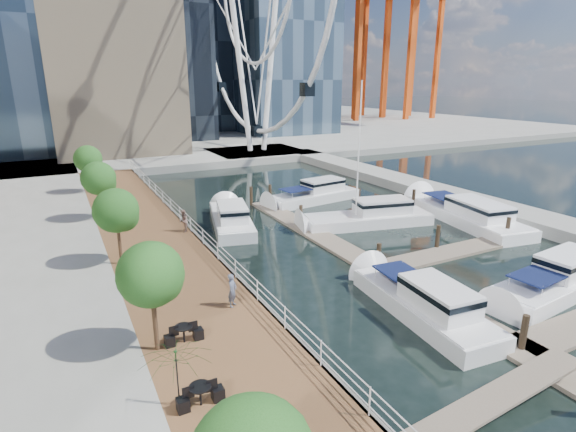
{
  "coord_description": "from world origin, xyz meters",
  "views": [
    {
      "loc": [
        -14.0,
        -12.53,
        11.44
      ],
      "look_at": [
        -1.13,
        12.3,
        3.0
      ],
      "focal_mm": 28.0,
      "sensor_mm": 36.0,
      "label": 1
    }
  ],
  "objects": [
    {
      "name": "floating_docks",
      "position": [
        7.97,
        9.98,
        0.49
      ],
      "size": [
        16.0,
        34.0,
        2.6
      ],
      "color": "#6D6051",
      "rests_on": "ground"
    },
    {
      "name": "pedestrian_mid",
      "position": [
        -6.54,
        18.15,
        1.8
      ],
      "size": [
        0.83,
        0.94,
        1.61
      ],
      "primitive_type": "imported",
      "rotation": [
        0.0,
        0.0,
        -1.9
      ],
      "color": "#84655B",
      "rests_on": "boardwalk"
    },
    {
      "name": "boardwalk",
      "position": [
        -9.0,
        15.0,
        0.5
      ],
      "size": [
        6.0,
        60.0,
        1.0
      ],
      "primitive_type": "cube",
      "color": "brown",
      "rests_on": "ground"
    },
    {
      "name": "railing",
      "position": [
        -6.1,
        15.0,
        1.52
      ],
      "size": [
        0.1,
        60.0,
        1.05
      ],
      "primitive_type": null,
      "color": "white",
      "rests_on": "boardwalk"
    },
    {
      "name": "port_cranes",
      "position": [
        67.67,
        95.67,
        20.0
      ],
      "size": [
        40.0,
        52.0,
        38.0
      ],
      "color": "#D84C14",
      "rests_on": "ground"
    },
    {
      "name": "pedestrian_far",
      "position": [
        -10.0,
        27.5,
        1.76
      ],
      "size": [
        0.94,
        0.84,
        1.52
      ],
      "primitive_type": "imported",
      "rotation": [
        0.0,
        0.0,
        2.49
      ],
      "color": "#384046",
      "rests_on": "boardwalk"
    },
    {
      "name": "street_trees",
      "position": [
        -11.4,
        14.0,
        4.29
      ],
      "size": [
        2.6,
        42.6,
        4.6
      ],
      "color": "#3F2B1C",
      "rests_on": "ground"
    },
    {
      "name": "pier",
      "position": [
        14.0,
        52.0,
        0.5
      ],
      "size": [
        14.0,
        12.0,
        1.0
      ],
      "primitive_type": "cube",
      "color": "gray",
      "rests_on": "ground"
    },
    {
      "name": "seawall",
      "position": [
        -6.0,
        15.0,
        0.5
      ],
      "size": [
        0.25,
        60.0,
        1.0
      ],
      "primitive_type": "cube",
      "color": "#595954",
      "rests_on": "ground"
    },
    {
      "name": "cafe_tables",
      "position": [
        -10.4,
        -2.0,
        1.37
      ],
      "size": [
        2.5,
        13.7,
        0.74
      ],
      "color": "black",
      "rests_on": "ground"
    },
    {
      "name": "pedestrian_near",
      "position": [
        -7.39,
        6.03,
        1.84
      ],
      "size": [
        0.71,
        0.72,
        1.67
      ],
      "primitive_type": "imported",
      "rotation": [
        0.0,
        0.0,
        0.83
      ],
      "color": "slate",
      "rests_on": "boardwalk"
    },
    {
      "name": "moored_yachts",
      "position": [
        7.92,
        13.48,
        0.0
      ],
      "size": [
        23.54,
        38.79,
        11.5
      ],
      "color": "silver",
      "rests_on": "ground"
    },
    {
      "name": "breakwater",
      "position": [
        20.0,
        20.0,
        0.5
      ],
      "size": [
        4.0,
        60.0,
        1.0
      ],
      "primitive_type": "cube",
      "color": "gray",
      "rests_on": "ground"
    },
    {
      "name": "yacht_foreground",
      "position": [
        9.83,
        0.94,
        0.0
      ],
      "size": [
        10.49,
        3.74,
        2.15
      ],
      "primitive_type": null,
      "rotation": [
        0.0,
        0.0,
        1.67
      ],
      "color": "white",
      "rests_on": "ground"
    },
    {
      "name": "land_far",
      "position": [
        0.0,
        102.0,
        0.5
      ],
      "size": [
        200.0,
        114.0,
        1.0
      ],
      "primitive_type": "cube",
      "color": "gray",
      "rests_on": "ground"
    },
    {
      "name": "ground",
      "position": [
        0.0,
        0.0,
        0.0
      ],
      "size": [
        520.0,
        520.0,
        0.0
      ],
      "primitive_type": "plane",
      "color": "black",
      "rests_on": "ground"
    }
  ]
}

